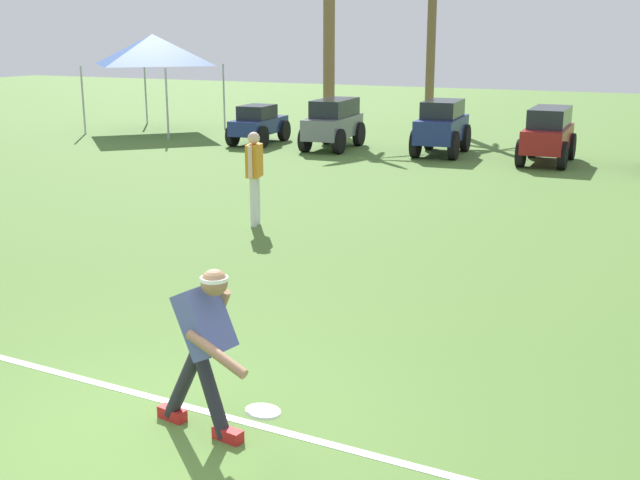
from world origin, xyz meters
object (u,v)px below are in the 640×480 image
at_px(parked_car_slot_a, 258,124).
at_px(event_tent, 153,50).
at_px(frisbee_thrower, 205,341).
at_px(parked_car_slot_b, 333,122).
at_px(parked_car_slot_d, 548,133).
at_px(palm_tree_far_left, 329,10).
at_px(palm_tree_left_of_centre, 432,12).
at_px(teammate_near_sideline, 254,170).
at_px(parked_car_slot_c, 442,126).
at_px(frisbee_in_flight, 263,412).

distance_m(parked_car_slot_a, event_tent, 4.99).
height_order(frisbee_thrower, parked_car_slot_b, frisbee_thrower).
height_order(parked_car_slot_d, palm_tree_far_left, palm_tree_far_left).
xyz_separation_m(parked_car_slot_a, palm_tree_far_left, (0.16, 4.52, 3.22)).
bearing_deg(parked_car_slot_b, palm_tree_left_of_centre, 86.13).
bearing_deg(parked_car_slot_d, frisbee_thrower, -90.20).
bearing_deg(palm_tree_far_left, frisbee_thrower, -68.11).
relative_size(frisbee_thrower, parked_car_slot_a, 0.62).
relative_size(teammate_near_sideline, palm_tree_left_of_centre, 0.26).
xyz_separation_m(teammate_near_sideline, parked_car_slot_c, (0.49, 8.97, -0.20)).
distance_m(parked_car_slot_a, palm_tree_far_left, 5.55).
distance_m(teammate_near_sideline, parked_car_slot_c, 8.99).
bearing_deg(palm_tree_far_left, parked_car_slot_a, -92.01).
distance_m(palm_tree_left_of_centre, event_tent, 9.41).
xyz_separation_m(parked_car_slot_a, event_tent, (-4.42, 1.16, 2.00)).
bearing_deg(parked_car_slot_c, parked_car_slot_d, -5.04).
bearing_deg(parked_car_slot_a, palm_tree_left_of_centre, 68.04).
bearing_deg(frisbee_in_flight, parked_car_slot_d, 92.39).
distance_m(frisbee_thrower, frisbee_in_flight, 0.83).
relative_size(frisbee_thrower, teammate_near_sideline, 0.90).
bearing_deg(parked_car_slot_c, palm_tree_left_of_centre, 110.35).
relative_size(frisbee_thrower, frisbee_in_flight, 3.84).
bearing_deg(frisbee_thrower, parked_car_slot_d, 89.80).
distance_m(frisbee_in_flight, teammate_near_sideline, 7.78).
xyz_separation_m(teammate_near_sideline, parked_car_slot_b, (-2.50, 8.73, -0.22)).
relative_size(teammate_near_sideline, event_tent, 0.47).
relative_size(frisbee_in_flight, parked_car_slot_b, 0.15).
bearing_deg(parked_car_slot_b, frisbee_thrower, -69.36).
distance_m(palm_tree_far_left, palm_tree_left_of_centre, 3.66).
bearing_deg(parked_car_slot_d, parked_car_slot_c, 174.96).
relative_size(frisbee_in_flight, palm_tree_far_left, 0.06).
xyz_separation_m(parked_car_slot_c, event_tent, (-9.78, 0.93, 1.82)).
bearing_deg(frisbee_in_flight, teammate_near_sideline, 120.10).
distance_m(parked_car_slot_a, palm_tree_left_of_centre, 8.22).
relative_size(parked_car_slot_b, parked_car_slot_c, 1.02).
height_order(frisbee_in_flight, teammate_near_sideline, teammate_near_sideline).
xyz_separation_m(parked_car_slot_d, event_tent, (-12.53, 1.17, 1.85)).
height_order(frisbee_in_flight, parked_car_slot_c, parked_car_slot_c).
height_order(teammate_near_sideline, parked_car_slot_b, teammate_near_sideline).
bearing_deg(parked_car_slot_c, palm_tree_far_left, 140.45).
xyz_separation_m(frisbee_in_flight, parked_car_slot_a, (-8.75, 15.46, 0.08)).
relative_size(frisbee_thrower, parked_car_slot_b, 0.57).
xyz_separation_m(frisbee_thrower, parked_car_slot_c, (-2.70, 15.37, -0.05)).
bearing_deg(parked_car_slot_d, palm_tree_left_of_centre, 126.87).
height_order(frisbee_in_flight, parked_car_slot_b, parked_car_slot_b).
height_order(frisbee_thrower, palm_tree_left_of_centre, palm_tree_left_of_centre).
distance_m(frisbee_thrower, parked_car_slot_c, 15.60).
bearing_deg(parked_car_slot_c, parked_car_slot_b, -175.47).
bearing_deg(parked_car_slot_b, frisbee_in_flight, -67.51).
xyz_separation_m(frisbee_thrower, parked_car_slot_d, (0.05, 15.12, -0.07)).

